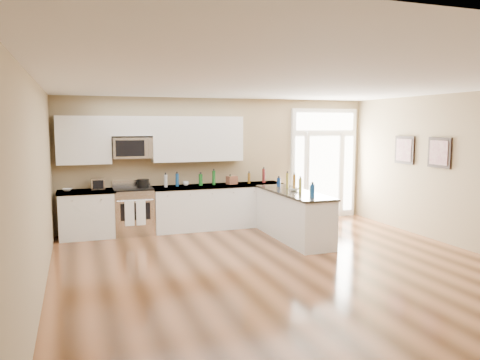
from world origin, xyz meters
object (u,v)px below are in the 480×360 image
object	(u,v)px
kitchen_range	(134,211)
toaster_oven	(98,184)
peninsula_cabinet	(293,217)
stockpot	(143,183)

from	to	relation	value
kitchen_range	toaster_oven	xyz separation A→B (m)	(-0.68, 0.08, 0.57)
peninsula_cabinet	toaster_oven	distance (m)	3.93
toaster_oven	peninsula_cabinet	bearing A→B (deg)	-23.97
kitchen_range	toaster_oven	bearing A→B (deg)	173.20
kitchen_range	stockpot	size ratio (longest dim) A/B	4.54
peninsula_cabinet	toaster_oven	bearing A→B (deg)	156.80
peninsula_cabinet	stockpot	world-z (taller)	stockpot
stockpot	peninsula_cabinet	bearing A→B (deg)	-28.93
peninsula_cabinet	stockpot	size ratio (longest dim) A/B	9.75
peninsula_cabinet	stockpot	distance (m)	3.12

